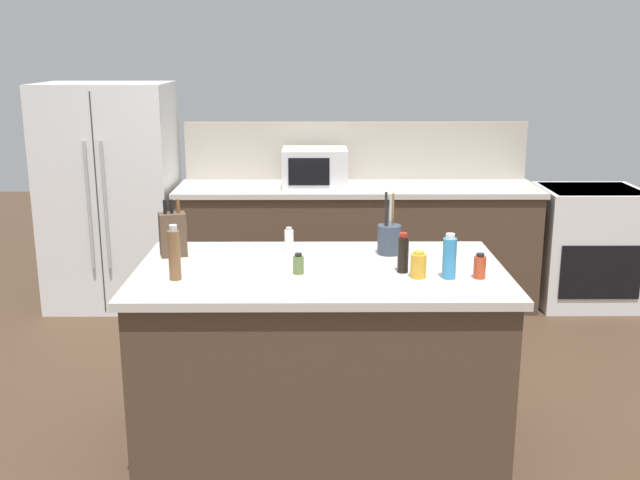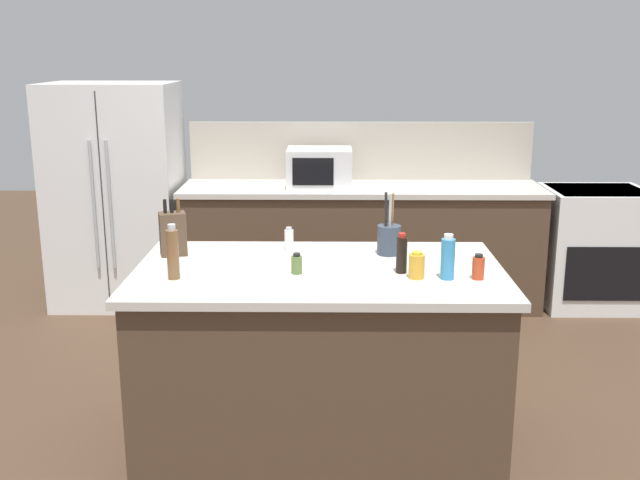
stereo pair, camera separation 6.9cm
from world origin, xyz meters
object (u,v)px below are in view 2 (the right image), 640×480
(spice_jar_oregano, at_px, (297,264))
(soy_sauce_bottle, at_px, (402,254))
(dish_soap_bottle, at_px, (448,258))
(salt_shaker, at_px, (289,239))
(knife_block, at_px, (173,233))
(pepper_grinder, at_px, (173,253))
(honey_jar, at_px, (417,266))
(utensil_crock, at_px, (389,239))
(spice_jar_paprika, at_px, (478,267))
(microwave, at_px, (319,168))
(refrigerator, at_px, (116,195))
(range_oven, at_px, (593,247))

(spice_jar_oregano, height_order, soy_sauce_bottle, soy_sauce_bottle)
(dish_soap_bottle, distance_m, salt_shaker, 0.90)
(knife_block, xyz_separation_m, pepper_grinder, (0.08, -0.41, 0.01))
(honey_jar, xyz_separation_m, salt_shaker, (-0.61, 0.49, -0.00))
(utensil_crock, distance_m, dish_soap_bottle, 0.48)
(spice_jar_paprika, distance_m, pepper_grinder, 1.39)
(honey_jar, distance_m, spice_jar_oregano, 0.56)
(pepper_grinder, distance_m, dish_soap_bottle, 1.25)
(microwave, distance_m, pepper_grinder, 2.46)
(soy_sauce_bottle, bearing_deg, knife_block, 165.20)
(microwave, relative_size, honey_jar, 3.87)
(utensil_crock, xyz_separation_m, spice_jar_oregano, (-0.46, -0.35, -0.04))
(spice_jar_paprika, xyz_separation_m, honey_jar, (-0.28, 0.01, 0.00))
(microwave, bearing_deg, utensil_crock, -78.90)
(spice_jar_oregano, distance_m, soy_sauce_bottle, 0.49)
(knife_block, height_order, dish_soap_bottle, knife_block)
(refrigerator, bearing_deg, range_oven, -0.80)
(knife_block, bearing_deg, salt_shaker, -6.49)
(refrigerator, distance_m, soy_sauce_bottle, 3.06)
(salt_shaker, bearing_deg, spice_jar_oregano, -82.26)
(refrigerator, xyz_separation_m, salt_shaker, (1.44, -1.91, 0.14))
(refrigerator, height_order, microwave, refrigerator)
(microwave, height_order, pepper_grinder, microwave)
(spice_jar_paprika, relative_size, pepper_grinder, 0.46)
(refrigerator, bearing_deg, spice_jar_oregano, -57.28)
(microwave, bearing_deg, pepper_grinder, -104.98)
(refrigerator, height_order, knife_block, refrigerator)
(microwave, height_order, salt_shaker, microwave)
(honey_jar, bearing_deg, range_oven, 54.90)
(range_oven, distance_m, knife_block, 3.51)
(soy_sauce_bottle, bearing_deg, spice_jar_oregano, -177.75)
(honey_jar, bearing_deg, refrigerator, 130.52)
(spice_jar_paprika, xyz_separation_m, spice_jar_oregano, (-0.83, 0.08, -0.01))
(salt_shaker, bearing_deg, pepper_grinder, -134.05)
(refrigerator, distance_m, pepper_grinder, 2.61)
(refrigerator, bearing_deg, dish_soap_bottle, -47.74)
(pepper_grinder, bearing_deg, refrigerator, 111.22)
(range_oven, xyz_separation_m, knife_block, (-2.85, -1.97, 0.59))
(range_oven, relative_size, soy_sauce_bottle, 4.81)
(spice_jar_oregano, bearing_deg, spice_jar_paprika, -5.23)
(pepper_grinder, bearing_deg, salt_shaker, 45.95)
(utensil_crock, bearing_deg, microwave, 101.10)
(refrigerator, bearing_deg, utensil_crock, -45.48)
(utensil_crock, height_order, honey_jar, utensil_crock)
(honey_jar, bearing_deg, spice_jar_paprika, -2.05)
(spice_jar_paprika, bearing_deg, refrigerator, 134.04)
(microwave, distance_m, honey_jar, 2.40)
(range_oven, distance_m, salt_shaker, 2.97)
(microwave, relative_size, spice_jar_oregano, 4.97)
(pepper_grinder, bearing_deg, honey_jar, 1.18)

